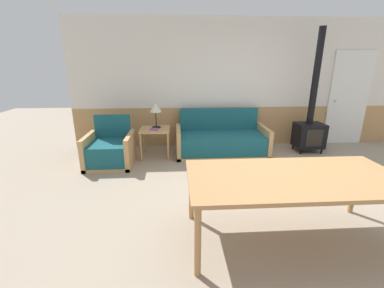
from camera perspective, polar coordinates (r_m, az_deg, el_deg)
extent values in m
plane|color=gray|center=(3.75, 18.96, -12.16)|extent=(16.00, 16.00, 0.00)
cube|color=tan|center=(5.94, 9.95, 4.02)|extent=(7.20, 0.06, 0.86)
cube|color=silver|center=(5.78, 10.68, 17.14)|extent=(7.20, 0.06, 1.84)
cube|color=tan|center=(5.36, 6.43, -1.79)|extent=(1.83, 0.89, 0.06)
cube|color=#195660|center=(5.27, 6.55, 0.27)|extent=(1.67, 0.81, 0.36)
cube|color=#195660|center=(5.57, 5.96, 5.56)|extent=(1.67, 0.10, 0.46)
cube|color=tan|center=(5.20, -3.02, 0.58)|extent=(0.08, 0.89, 0.56)
cube|color=tan|center=(5.50, 15.54, 0.90)|extent=(0.08, 0.89, 0.56)
cube|color=tan|center=(5.00, -17.50, -3.99)|extent=(0.82, 0.82, 0.06)
cube|color=#195660|center=(4.91, -17.78, -1.75)|extent=(0.66, 0.74, 0.37)
cube|color=#195660|center=(5.15, -17.21, 3.85)|extent=(0.66, 0.10, 0.43)
cube|color=tan|center=(5.02, -21.87, -1.29)|extent=(0.08, 0.82, 0.57)
cube|color=tan|center=(4.83, -13.52, -1.17)|extent=(0.08, 0.82, 0.57)
cube|color=tan|center=(5.11, -8.25, 3.20)|extent=(0.58, 0.58, 0.03)
cylinder|color=tan|center=(4.97, -11.31, -0.75)|extent=(0.04, 0.04, 0.53)
cylinder|color=tan|center=(4.92, -5.33, -0.64)|extent=(0.04, 0.04, 0.53)
cylinder|color=tan|center=(5.46, -10.63, 0.96)|extent=(0.04, 0.04, 0.53)
cylinder|color=tan|center=(5.42, -5.19, 1.07)|extent=(0.04, 0.04, 0.53)
cylinder|color=black|center=(5.20, -7.92, 3.75)|extent=(0.17, 0.17, 0.02)
cylinder|color=black|center=(5.16, -7.99, 5.46)|extent=(0.02, 0.02, 0.30)
cone|color=beige|center=(5.12, -8.11, 8.05)|extent=(0.23, 0.23, 0.18)
cube|color=#994C84|center=(5.01, -8.50, 3.26)|extent=(0.16, 0.12, 0.03)
cube|color=#B27F4C|center=(2.77, 21.86, -6.95)|extent=(2.13, 1.00, 0.04)
cylinder|color=#B27F4C|center=(2.33, 1.27, -20.98)|extent=(0.06, 0.06, 0.69)
cylinder|color=#B27F4C|center=(3.07, -0.14, -10.68)|extent=(0.06, 0.06, 0.69)
cylinder|color=#B27F4C|center=(3.76, 32.46, -8.12)|extent=(0.06, 0.06, 0.69)
cylinder|color=black|center=(5.74, 22.97, -1.59)|extent=(0.04, 0.04, 0.10)
cylinder|color=black|center=(5.95, 26.82, -1.45)|extent=(0.04, 0.04, 0.10)
cylinder|color=black|center=(6.04, 21.53, -0.50)|extent=(0.04, 0.04, 0.10)
cylinder|color=black|center=(6.24, 25.25, -0.40)|extent=(0.04, 0.04, 0.10)
cube|color=black|center=(5.91, 24.52, 1.79)|extent=(0.56, 0.44, 0.50)
cube|color=black|center=(5.72, 25.53, 1.17)|extent=(0.34, 0.01, 0.35)
cylinder|color=black|center=(5.77, 25.82, 13.23)|extent=(0.13, 0.13, 1.85)
cube|color=white|center=(6.82, 31.41, 8.59)|extent=(0.91, 0.04, 2.06)
sphere|color=silver|center=(6.61, 29.27, 8.35)|extent=(0.06, 0.06, 0.06)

